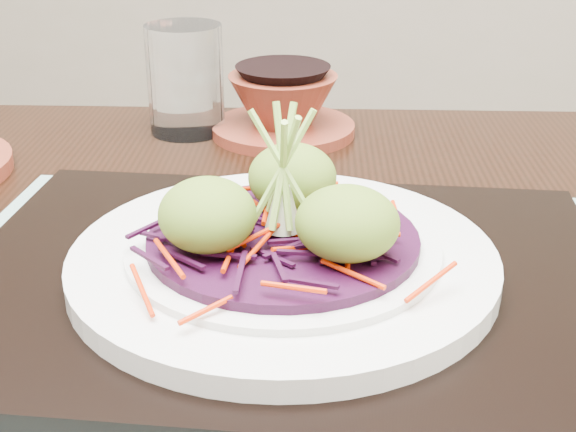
# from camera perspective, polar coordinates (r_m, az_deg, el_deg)

# --- Properties ---
(dining_table) EXTENTS (1.25, 0.90, 0.73)m
(dining_table) POSITION_cam_1_polar(r_m,az_deg,el_deg) (0.56, -3.53, -13.95)
(dining_table) COLOR black
(dining_table) RESTS_ON ground
(placemat) EXTENTS (0.46, 0.37, 0.00)m
(placemat) POSITION_cam_1_polar(r_m,az_deg,el_deg) (0.49, -0.34, -5.95)
(placemat) COLOR #7BA093
(placemat) RESTS_ON dining_table
(serving_tray) EXTENTS (0.40, 0.31, 0.02)m
(serving_tray) POSITION_cam_1_polar(r_m,az_deg,el_deg) (0.49, -0.34, -4.86)
(serving_tray) COLOR black
(serving_tray) RESTS_ON placemat
(white_plate) EXTENTS (0.25, 0.25, 0.02)m
(white_plate) POSITION_cam_1_polar(r_m,az_deg,el_deg) (0.48, -0.35, -3.06)
(white_plate) COLOR silver
(white_plate) RESTS_ON serving_tray
(cabbage_bed) EXTENTS (0.16, 0.16, 0.01)m
(cabbage_bed) POSITION_cam_1_polar(r_m,az_deg,el_deg) (0.47, -0.35, -1.67)
(cabbage_bed) COLOR #2F0926
(cabbage_bed) RESTS_ON white_plate
(carrot_julienne) EXTENTS (0.20, 0.20, 0.01)m
(carrot_julienne) POSITION_cam_1_polar(r_m,az_deg,el_deg) (0.47, -0.35, -0.81)
(carrot_julienne) COLOR red
(carrot_julienne) RESTS_ON cabbage_bed
(guacamole_scoops) EXTENTS (0.14, 0.12, 0.04)m
(guacamole_scoops) POSITION_cam_1_polar(r_m,az_deg,el_deg) (0.46, -0.37, 0.81)
(guacamole_scoops) COLOR #537423
(guacamole_scoops) RESTS_ON cabbage_bed
(scallion_garnish) EXTENTS (0.06, 0.06, 0.09)m
(scallion_garnish) POSITION_cam_1_polar(r_m,az_deg,el_deg) (0.46, -0.36, 3.08)
(scallion_garnish) COLOR #91C14D
(scallion_garnish) RESTS_ON cabbage_bed
(water_glass) EXTENTS (0.09, 0.09, 0.10)m
(water_glass) POSITION_cam_1_polar(r_m,az_deg,el_deg) (0.78, -7.30, 9.61)
(water_glass) COLOR white
(water_glass) RESTS_ON dining_table
(terracotta_bowl_set) EXTENTS (0.18, 0.18, 0.06)m
(terracotta_bowl_set) POSITION_cam_1_polar(r_m,az_deg,el_deg) (0.77, -0.36, 7.69)
(terracotta_bowl_set) COLOR maroon
(terracotta_bowl_set) RESTS_ON dining_table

